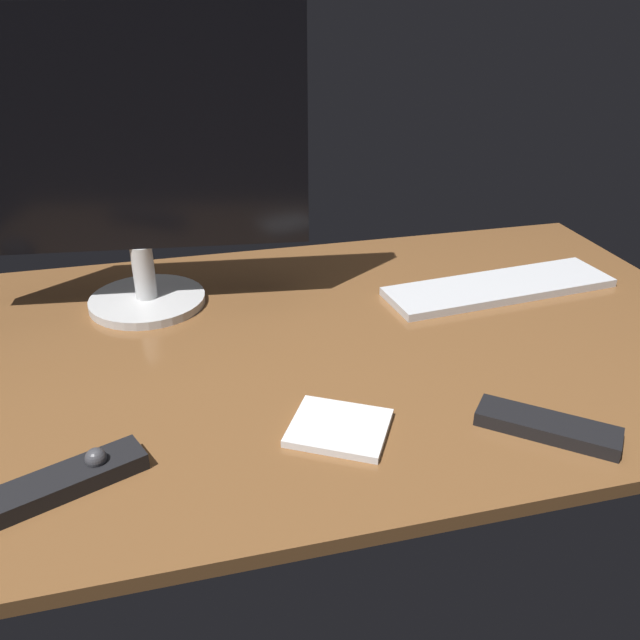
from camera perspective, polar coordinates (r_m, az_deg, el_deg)
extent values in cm
cube|color=brown|center=(108.02, -0.24, -2.24)|extent=(140.00, 84.00, 2.00)
cylinder|color=silver|center=(123.05, -14.56, 1.63)|extent=(20.43, 20.43, 1.50)
cylinder|color=silver|center=(120.82, -14.86, 4.01)|extent=(3.81, 3.81, 9.65)
cube|color=black|center=(113.87, -16.34, 15.13)|extent=(57.96, 9.92, 38.25)
cube|color=silver|center=(128.87, 15.12, 2.74)|extent=(44.61, 16.18, 1.47)
cube|color=black|center=(83.36, -21.12, -12.82)|extent=(19.17, 11.55, 2.15)
sphere|color=#3F3F44|center=(83.08, -18.65, -11.15)|extent=(2.51, 2.51, 2.51)
cube|color=black|center=(91.28, 18.90, -8.63)|extent=(17.00, 15.45, 1.91)
cube|color=white|center=(87.06, 1.65, -9.21)|extent=(15.98, 15.34, 1.01)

